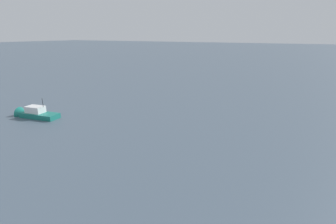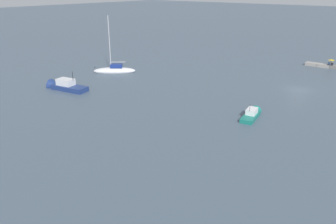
# 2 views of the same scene
# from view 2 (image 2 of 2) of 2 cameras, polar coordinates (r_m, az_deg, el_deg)

# --- Properties ---
(ground_plane) EXTENTS (500.00, 500.00, 0.00)m
(ground_plane) POSITION_cam_2_polar(r_m,az_deg,el_deg) (59.39, 21.45, 3.55)
(ground_plane) COLOR #475666
(seawall_pier) EXTENTS (9.90, 1.58, 0.66)m
(seawall_pier) POSITION_cam_2_polar(r_m,az_deg,el_deg) (77.92, 26.03, 7.02)
(seawall_pier) COLOR gray
(seawall_pier) RESTS_ON ground_plane
(person_seated_dark_left) EXTENTS (0.49, 0.66, 0.73)m
(person_seated_dark_left) POSITION_cam_2_polar(r_m,az_deg,el_deg) (77.63, 26.27, 7.37)
(person_seated_dark_left) COLOR #1E2333
(person_seated_dark_left) RESTS_ON seawall_pier
(person_seated_blue_right) EXTENTS (0.49, 0.66, 0.73)m
(person_seated_blue_right) POSITION_cam_2_polar(r_m,az_deg,el_deg) (77.69, 25.86, 7.45)
(person_seated_blue_right) COLOR #1E2333
(person_seated_blue_right) RESTS_ON seawall_pier
(umbrella_open_yellow) EXTENTS (1.22, 1.22, 1.27)m
(umbrella_open_yellow) POSITION_cam_2_polar(r_m,az_deg,el_deg) (77.67, 26.21, 8.04)
(umbrella_open_yellow) COLOR black
(umbrella_open_yellow) RESTS_ON seawall_pier
(sailboat_white_far) EXTENTS (7.80, 7.21, 11.37)m
(sailboat_white_far) POSITION_cam_2_polar(r_m,az_deg,el_deg) (67.43, -9.13, 7.06)
(sailboat_white_far) COLOR silver
(sailboat_white_far) RESTS_ON ground_plane
(motorboat_teal_near) EXTENTS (2.34, 5.19, 2.81)m
(motorboat_teal_near) POSITION_cam_2_polar(r_m,az_deg,el_deg) (45.22, 14.19, -0.43)
(motorboat_teal_near) COLOR #197266
(motorboat_teal_near) RESTS_ON ground_plane
(motorboat_navy_mid) EXTENTS (7.68, 3.55, 4.15)m
(motorboat_navy_mid) POSITION_cam_2_polar(r_m,az_deg,el_deg) (58.18, -17.37, 4.17)
(motorboat_navy_mid) COLOR navy
(motorboat_navy_mid) RESTS_ON ground_plane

